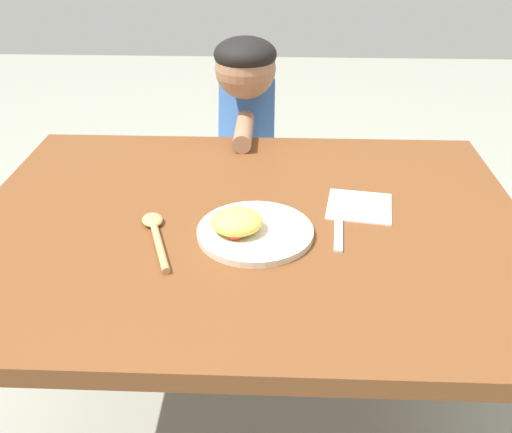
{
  "coord_description": "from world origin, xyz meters",
  "views": [
    {
      "loc": [
        0.06,
        -1.04,
        1.32
      ],
      "look_at": [
        0.02,
        -0.03,
        0.72
      ],
      "focal_mm": 39.65,
      "sensor_mm": 36.0,
      "label": 1
    }
  ],
  "objects_px": {
    "plate": "(248,228)",
    "fork": "(339,222)",
    "person": "(248,166)",
    "spoon": "(156,233)"
  },
  "relations": [
    {
      "from": "plate",
      "to": "fork",
      "type": "xyz_separation_m",
      "value": [
        0.19,
        0.06,
        -0.01
      ]
    },
    {
      "from": "fork",
      "to": "person",
      "type": "distance_m",
      "value": 0.69
    },
    {
      "from": "person",
      "to": "spoon",
      "type": "bearing_deg",
      "value": 77.75
    },
    {
      "from": "fork",
      "to": "person",
      "type": "height_order",
      "value": "person"
    },
    {
      "from": "fork",
      "to": "person",
      "type": "xyz_separation_m",
      "value": [
        -0.23,
        0.63,
        -0.17
      ]
    },
    {
      "from": "fork",
      "to": "spoon",
      "type": "bearing_deg",
      "value": 105.19
    },
    {
      "from": "fork",
      "to": "person",
      "type": "relative_size",
      "value": 0.25
    },
    {
      "from": "plate",
      "to": "person",
      "type": "distance_m",
      "value": 0.71
    },
    {
      "from": "plate",
      "to": "person",
      "type": "height_order",
      "value": "person"
    },
    {
      "from": "person",
      "to": "plate",
      "type": "bearing_deg",
      "value": 93.22
    }
  ]
}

